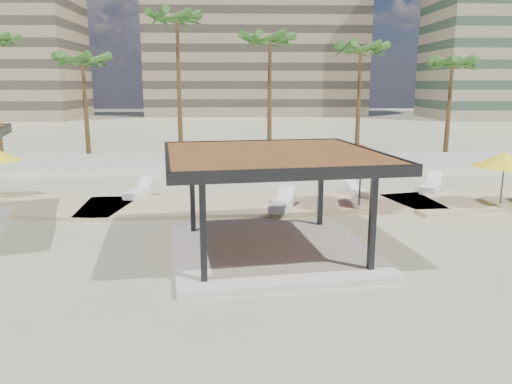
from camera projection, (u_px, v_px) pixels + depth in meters
ground at (209, 259)px, 15.84m from camera, size 200.00×200.00×0.00m
promenade at (261, 202)px, 23.38m from camera, size 44.45×7.97×0.24m
boundary_wall at (224, 163)px, 31.34m from camera, size 56.00×0.30×1.20m
building_mid at (256, 34)px, 89.15m from camera, size 38.00×16.00×30.40m
pavilion_central at (272, 193)px, 15.99m from camera, size 7.59×7.59×3.38m
umbrella_c at (361, 153)px, 21.16m from camera, size 3.90×3.90×2.79m
umbrella_e at (505, 160)px, 21.59m from camera, size 3.58×3.58×2.41m
lounger_a at (139, 192)px, 23.99m from camera, size 1.21×2.14×0.77m
lounger_b at (282, 204)px, 21.56m from camera, size 1.37×2.31×0.83m
lounger_c at (361, 192)px, 24.05m from camera, size 1.48×1.90×0.70m
lounger_d at (431, 187)px, 25.13m from camera, size 1.78×2.29×0.85m
palm_c at (83, 64)px, 31.81m from camera, size 3.00×3.00×7.78m
palm_d at (177, 24)px, 32.25m from camera, size 3.00×3.00×10.48m
palm_e at (270, 45)px, 32.23m from camera, size 3.00×3.00×9.10m
palm_f at (361, 54)px, 32.73m from camera, size 3.00×3.00×8.54m
palm_g at (452, 67)px, 32.72m from camera, size 3.00×3.00×7.64m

